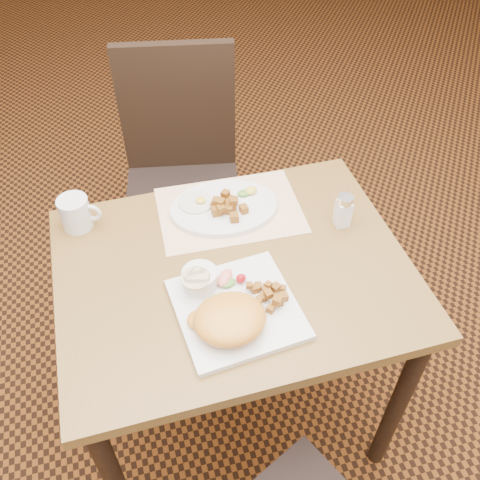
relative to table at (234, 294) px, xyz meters
name	(u,v)px	position (x,y,z in m)	size (l,w,h in m)	color
ground	(236,406)	(0.00, 0.00, -0.64)	(8.00, 8.00, 0.00)	black
table	(234,294)	(0.00, 0.00, 0.00)	(0.90, 0.70, 0.75)	brown
chair_far	(181,167)	(-0.01, 0.71, -0.10)	(0.49, 0.50, 0.97)	black
placemat	(230,210)	(0.05, 0.21, 0.11)	(0.40, 0.28, 0.00)	white
plate_square	(237,309)	(-0.03, -0.13, 0.12)	(0.28, 0.28, 0.02)	silver
plate_oval	(224,208)	(0.03, 0.22, 0.12)	(0.30, 0.23, 0.02)	silver
hollandaise_mound	(229,319)	(-0.06, -0.18, 0.15)	(0.18, 0.15, 0.06)	orange
ramekin	(200,279)	(-0.10, -0.05, 0.15)	(0.09, 0.09, 0.05)	silver
garnish_sq	(229,279)	(-0.03, -0.05, 0.14)	(0.08, 0.07, 0.03)	#387223
fried_egg	(197,202)	(-0.04, 0.25, 0.13)	(0.10, 0.10, 0.02)	white
garnish_ov	(248,191)	(0.11, 0.25, 0.14)	(0.06, 0.04, 0.02)	#387223
salt_shaker	(343,210)	(0.33, 0.07, 0.16)	(0.04, 0.04, 0.10)	white
coffee_mug	(76,213)	(-0.37, 0.27, 0.16)	(0.11, 0.08, 0.09)	silver
home_fries_sq	(267,294)	(0.05, -0.13, 0.14)	(0.12, 0.10, 0.04)	#955918
home_fries_ov	(226,206)	(0.03, 0.20, 0.14)	(0.10, 0.11, 0.04)	#955918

